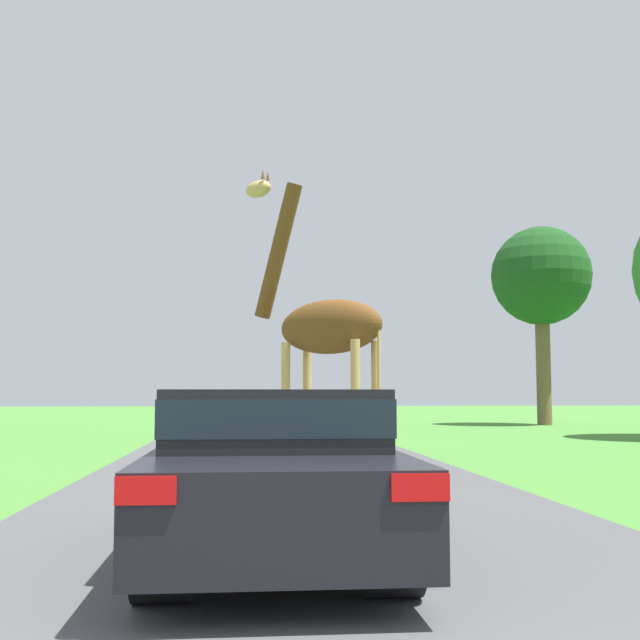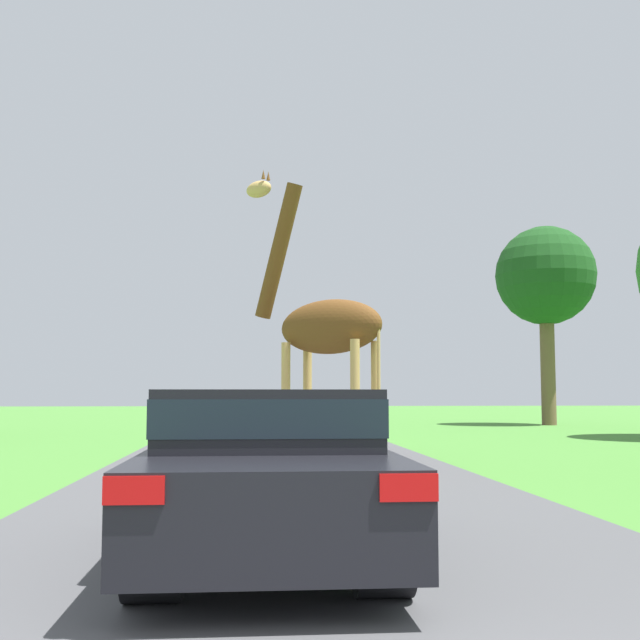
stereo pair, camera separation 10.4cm
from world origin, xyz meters
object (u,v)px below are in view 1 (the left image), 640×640
giraffe_near_road (322,325)px  tree_far_right (541,278)px  car_queue_left (327,414)px  car_lead_maroon (273,469)px  car_queue_right (297,425)px

giraffe_near_road → tree_far_right: (11.38, 19.99, 3.80)m
giraffe_near_road → car_queue_left: 9.43m
giraffe_near_road → car_queue_left: giraffe_near_road is taller
car_lead_maroon → car_queue_left: (2.04, 15.62, 0.03)m
car_queue_right → giraffe_near_road: bearing=-87.6°
giraffe_near_road → car_queue_left: bearing=36.7°
car_queue_left → car_queue_right: bearing=-102.5°
giraffe_near_road → car_queue_right: (-0.16, 3.93, -1.78)m
giraffe_near_road → tree_far_right: size_ratio=0.62×
car_lead_maroon → car_queue_left: 15.75m
car_queue_right → tree_far_right: size_ratio=0.55×
giraffe_near_road → car_queue_left: size_ratio=1.23×
car_lead_maroon → car_queue_right: (0.86, 10.34, -0.05)m
tree_far_right → car_lead_maroon: bearing=-115.2°
giraffe_near_road → car_lead_maroon: bearing=-146.2°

